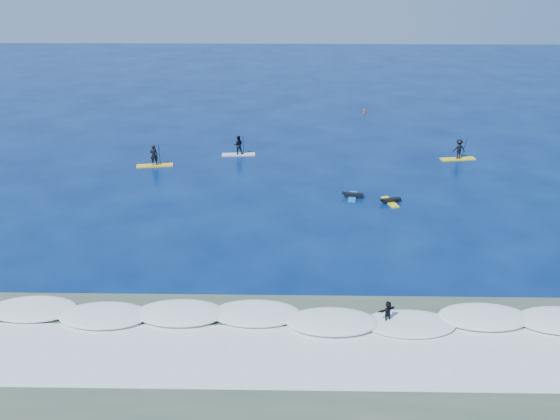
{
  "coord_description": "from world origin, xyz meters",
  "views": [
    {
      "loc": [
        -1.21,
        -37.59,
        18.64
      ],
      "look_at": [
        -1.94,
        2.98,
        0.6
      ],
      "focal_mm": 40.0,
      "sensor_mm": 36.0,
      "label": 1
    }
  ],
  "objects_px": {
    "sup_paddler_center": "(238,147)",
    "prone_paddler_far": "(353,196)",
    "sup_paddler_left": "(154,158)",
    "prone_paddler_near": "(390,201)",
    "marker_buoy": "(364,111)",
    "wave_surfer": "(388,313)",
    "sup_paddler_right": "(459,150)"
  },
  "relations": [
    {
      "from": "sup_paddler_center",
      "to": "sup_paddler_left",
      "type": "bearing_deg",
      "value": -160.37
    },
    {
      "from": "sup_paddler_center",
      "to": "prone_paddler_near",
      "type": "bearing_deg",
      "value": -45.13
    },
    {
      "from": "sup_paddler_left",
      "to": "marker_buoy",
      "type": "height_order",
      "value": "sup_paddler_left"
    },
    {
      "from": "sup_paddler_center",
      "to": "sup_paddler_right",
      "type": "distance_m",
      "value": 19.88
    },
    {
      "from": "sup_paddler_center",
      "to": "marker_buoy",
      "type": "xyz_separation_m",
      "value": [
        13.06,
        14.67,
        -0.53
      ]
    },
    {
      "from": "prone_paddler_near",
      "to": "marker_buoy",
      "type": "bearing_deg",
      "value": -17.93
    },
    {
      "from": "sup_paddler_center",
      "to": "wave_surfer",
      "type": "bearing_deg",
      "value": -73.7
    },
    {
      "from": "prone_paddler_far",
      "to": "wave_surfer",
      "type": "bearing_deg",
      "value": -169.96
    },
    {
      "from": "prone_paddler_near",
      "to": "marker_buoy",
      "type": "xyz_separation_m",
      "value": [
        0.71,
        25.53,
        0.12
      ]
    },
    {
      "from": "sup_paddler_right",
      "to": "prone_paddler_near",
      "type": "distance_m",
      "value": 12.52
    },
    {
      "from": "sup_paddler_center",
      "to": "prone_paddler_far",
      "type": "distance_m",
      "value": 13.78
    },
    {
      "from": "sup_paddler_left",
      "to": "prone_paddler_near",
      "type": "distance_m",
      "value": 20.96
    },
    {
      "from": "sup_paddler_left",
      "to": "wave_surfer",
      "type": "relative_size",
      "value": 1.93
    },
    {
      "from": "sup_paddler_center",
      "to": "marker_buoy",
      "type": "bearing_deg",
      "value": 44.53
    },
    {
      "from": "sup_paddler_center",
      "to": "wave_surfer",
      "type": "height_order",
      "value": "sup_paddler_center"
    },
    {
      "from": "prone_paddler_near",
      "to": "wave_surfer",
      "type": "distance_m",
      "value": 16.3
    },
    {
      "from": "sup_paddler_right",
      "to": "prone_paddler_far",
      "type": "bearing_deg",
      "value": -147.47
    },
    {
      "from": "prone_paddler_near",
      "to": "sup_paddler_left",
      "type": "bearing_deg",
      "value": 51.84
    },
    {
      "from": "sup_paddler_left",
      "to": "marker_buoy",
      "type": "relative_size",
      "value": 5.24
    },
    {
      "from": "sup_paddler_left",
      "to": "wave_surfer",
      "type": "bearing_deg",
      "value": -63.46
    },
    {
      "from": "sup_paddler_left",
      "to": "marker_buoy",
      "type": "distance_m",
      "value": 26.86
    },
    {
      "from": "sup_paddler_right",
      "to": "marker_buoy",
      "type": "xyz_separation_m",
      "value": [
        -6.8,
        15.54,
        -0.59
      ]
    },
    {
      "from": "prone_paddler_near",
      "to": "marker_buoy",
      "type": "distance_m",
      "value": 25.54
    },
    {
      "from": "marker_buoy",
      "to": "prone_paddler_near",
      "type": "bearing_deg",
      "value": -91.59
    },
    {
      "from": "prone_paddler_far",
      "to": "sup_paddler_right",
      "type": "bearing_deg",
      "value": -39.56
    },
    {
      "from": "sup_paddler_center",
      "to": "marker_buoy",
      "type": "distance_m",
      "value": 19.65
    },
    {
      "from": "prone_paddler_near",
      "to": "sup_paddler_center",
      "type": "bearing_deg",
      "value": 32.32
    },
    {
      "from": "prone_paddler_far",
      "to": "wave_surfer",
      "type": "height_order",
      "value": "wave_surfer"
    },
    {
      "from": "prone_paddler_far",
      "to": "marker_buoy",
      "type": "distance_m",
      "value": 24.78
    },
    {
      "from": "prone_paddler_near",
      "to": "marker_buoy",
      "type": "height_order",
      "value": "marker_buoy"
    },
    {
      "from": "marker_buoy",
      "to": "wave_surfer",
      "type": "bearing_deg",
      "value": -94.38
    },
    {
      "from": "sup_paddler_center",
      "to": "prone_paddler_far",
      "type": "relative_size",
      "value": 1.41
    }
  ]
}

